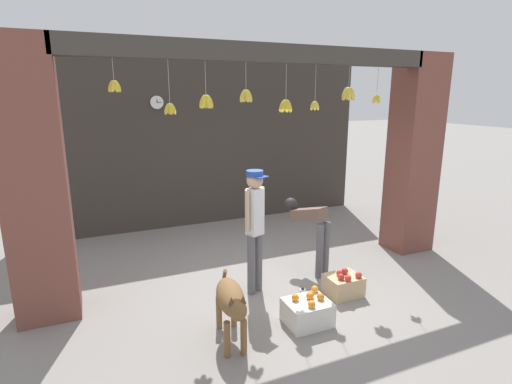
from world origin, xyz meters
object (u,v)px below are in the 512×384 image
dog (231,301)px  fruit_crate_apples (343,285)px  shopkeeper (255,221)px  worker_stooping (311,226)px  water_bottle (302,298)px  wall_clock (157,102)px  fruit_crate_oranges (307,311)px

dog → fruit_crate_apples: bearing=112.8°
shopkeeper → dog: bearing=32.0°
shopkeeper → worker_stooping: (1.06, 0.28, -0.30)m
worker_stooping → water_bottle: size_ratio=3.95×
worker_stooping → fruit_crate_apples: (0.03, -0.85, -0.58)m
shopkeeper → wall_clock: wall_clock is taller
water_bottle → shopkeeper: bearing=122.8°
fruit_crate_oranges → fruit_crate_apples: (0.81, 0.42, -0.00)m
dog → wall_clock: size_ratio=4.01×
fruit_crate_oranges → water_bottle: size_ratio=1.89×
fruit_crate_apples → water_bottle: (-0.68, -0.06, -0.02)m
shopkeeper → worker_stooping: 1.13m
wall_clock → dog: bearing=-90.6°
worker_stooping → wall_clock: wall_clock is taller
dog → shopkeeper: (0.70, 0.99, 0.52)m
worker_stooping → fruit_crate_apples: 1.03m
water_bottle → wall_clock: size_ratio=1.05×
worker_stooping → fruit_crate_oranges: 1.60m
worker_stooping → wall_clock: 3.88m
fruit_crate_apples → water_bottle: fruit_crate_apples is taller
fruit_crate_apples → shopkeeper: bearing=152.4°
water_bottle → wall_clock: wall_clock is taller
wall_clock → fruit_crate_apples: bearing=-65.4°
worker_stooping → fruit_crate_oranges: bearing=-140.2°
shopkeeper → fruit_crate_oranges: 1.34m
dog → worker_stooping: bearing=135.2°
dog → fruit_crate_oranges: size_ratio=2.02×
fruit_crate_apples → fruit_crate_oranges: bearing=-152.9°
fruit_crate_oranges → wall_clock: wall_clock is taller
dog → worker_stooping: worker_stooping is taller
dog → fruit_crate_oranges: 1.04m
shopkeeper → fruit_crate_apples: bearing=129.8°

